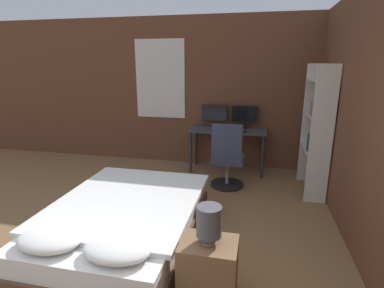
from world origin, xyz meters
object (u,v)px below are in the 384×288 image
Objects in this scene: desk at (228,136)px; keyboard at (227,131)px; office_chair at (227,162)px; monitor_right at (244,115)px; computer_mouse at (245,131)px; bookshelf at (318,126)px; bedside_lamp at (209,222)px; nightstand at (208,272)px; monitor_left at (214,114)px; bed at (125,224)px.

desk is 0.21m from keyboard.
monitor_right is at bearing 78.55° from office_chair.
computer_mouse is 1.19m from bookshelf.
bedside_lamp is at bearing -92.30° from computer_mouse.
nightstand is 0.28× the size of bookshelf.
monitor_right is (0.09, 3.28, 0.28)m from bedside_lamp.
desk is at bearing 90.00° from keyboard.
bedside_lamp is 3.29m from monitor_right.
monitor_left is at bearing 110.44° from office_chair.
bed is 2.67m from desk.
bedside_lamp reaches higher than computer_mouse.
monitor_left is at bearing 97.80° from nightstand.
keyboard is at bearing 70.61° from bed.
office_chair reaches higher than keyboard.
desk reaches higher than nightstand.
keyboard is (-0.00, -0.17, 0.12)m from desk.
monitor_right reaches higher than bedside_lamp.
nightstand is at bearing 0.00° from bedside_lamp.
bookshelf is (1.16, 2.40, 0.76)m from nightstand.
bed is at bearing -115.62° from computer_mouse.
office_chair reaches higher than nightstand.
nightstand is 0.45m from bedside_lamp.
bed is at bearing -139.98° from bookshelf.
computer_mouse is at bearing 153.33° from bookshelf.
keyboard is (0.27, -0.35, -0.22)m from monitor_left.
monitor_right is 0.50m from keyboard.
bed is 2.92m from bookshelf.
nightstand is 7.61× the size of computer_mouse.
monitor_left reaches higher than computer_mouse.
bed is 3.87× the size of nightstand.
office_chair is (0.08, -0.76, -0.23)m from desk.
monitor_left reaches higher than desk.
monitor_left is at bearing 146.52° from desk.
bed is 1.10× the size of bookshelf.
bookshelf is at bearing -27.53° from desk.
office_chair is 0.55× the size of bookshelf.
monitor_right is at bearing 0.00° from monitor_left.
bed is 1.26m from bedside_lamp.
computer_mouse is (0.30, -0.17, 0.13)m from desk.
bed is at bearing -109.39° from keyboard.
nightstand is 2.77m from bookshelf.
desk is 0.37m from computer_mouse.
keyboard is at bearing 93.52° from nightstand.
office_chair is (-0.19, -0.94, -0.57)m from monitor_right.
office_chair is at bearing 92.45° from nightstand.
bookshelf is at bearing -28.58° from monitor_left.
bookshelf is (1.07, -0.87, 0.03)m from monitor_right.
bookshelf reaches higher than monitor_right.
monitor_left and monitor_right have the same top height.
monitor_left is at bearing 97.80° from bedside_lamp.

